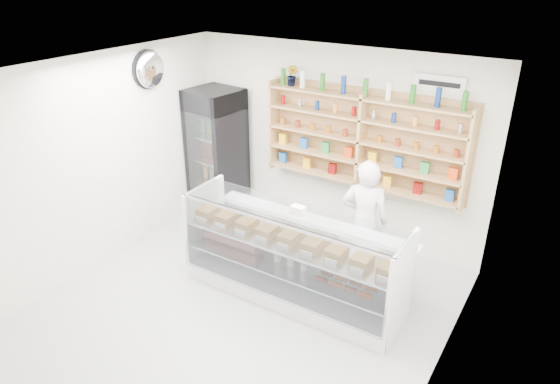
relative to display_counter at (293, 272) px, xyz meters
The scene contains 8 objects.
room 1.36m from the display_counter, 116.28° to the right, with size 5.00×5.00×5.00m.
display_counter is the anchor object (origin of this frame).
shop_worker 1.10m from the display_counter, 56.58° to the left, with size 0.60×0.39×1.64m, color silver.
drinks_cooler 2.64m from the display_counter, 149.24° to the left, with size 0.82×0.80×2.05m.
wall_shelving 2.02m from the display_counter, 85.54° to the left, with size 2.84×0.28×1.33m.
potted_plant 2.74m from the display_counter, 121.81° to the left, with size 0.17×0.13×0.30m, color #1E6626.
security_mirror 3.34m from the display_counter, behind, with size 0.15×0.50×0.50m, color silver.
wall_sign 2.90m from the display_counter, 59.06° to the left, with size 0.62×0.03×0.20m, color white.
Camera 1 is at (2.97, -3.65, 3.82)m, focal length 32.00 mm.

